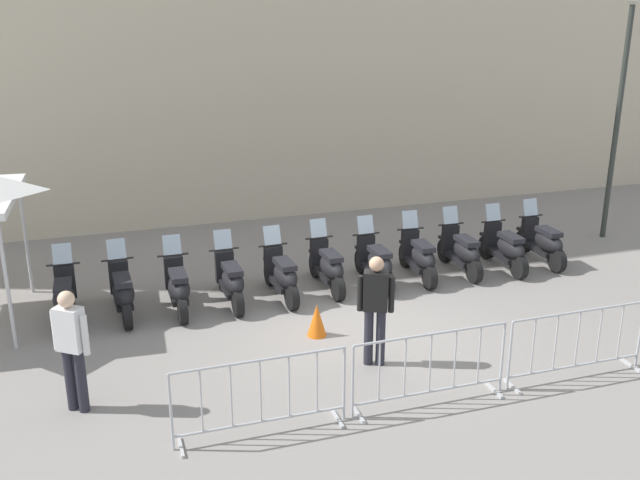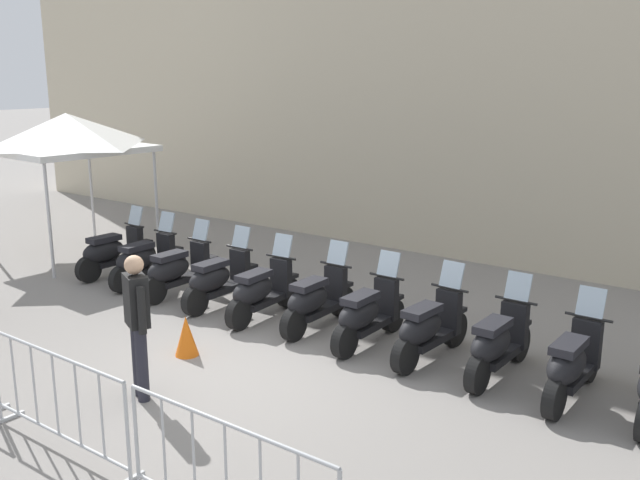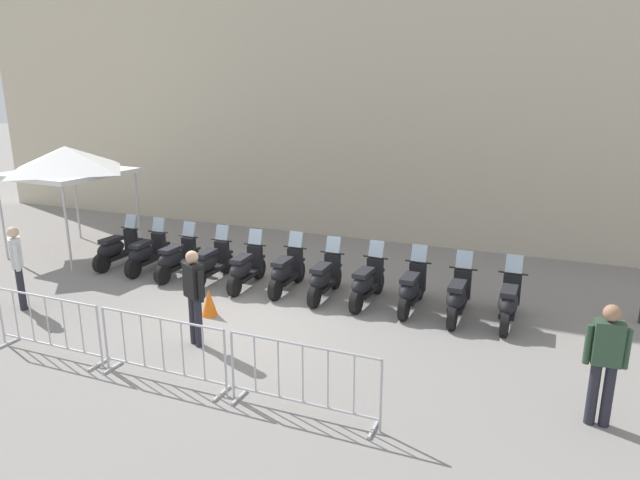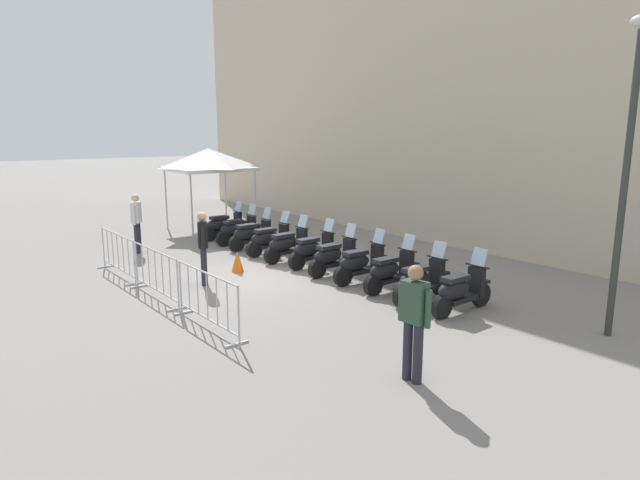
# 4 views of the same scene
# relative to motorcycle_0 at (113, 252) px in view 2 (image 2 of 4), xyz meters

# --- Properties ---
(ground_plane) EXTENTS (120.00, 120.00, 0.00)m
(ground_plane) POSITION_rel_motorcycle_0_xyz_m (4.82, -1.59, -0.45)
(ground_plane) COLOR gray
(motorcycle_0) EXTENTS (0.56, 1.72, 1.24)m
(motorcycle_0) POSITION_rel_motorcycle_0_xyz_m (0.00, 0.00, 0.00)
(motorcycle_0) COLOR black
(motorcycle_0) RESTS_ON ground
(motorcycle_1) EXTENTS (0.57, 1.73, 1.24)m
(motorcycle_1) POSITION_rel_motorcycle_0_xyz_m (0.95, 0.02, 0.00)
(motorcycle_1) COLOR black
(motorcycle_1) RESTS_ON ground
(motorcycle_2) EXTENTS (0.56, 1.72, 1.24)m
(motorcycle_2) POSITION_rel_motorcycle_0_xyz_m (1.89, 0.00, 0.00)
(motorcycle_2) COLOR black
(motorcycle_2) RESTS_ON ground
(motorcycle_3) EXTENTS (0.56, 1.73, 1.24)m
(motorcycle_3) POSITION_rel_motorcycle_0_xyz_m (2.83, 0.07, 0.00)
(motorcycle_3) COLOR black
(motorcycle_3) RESTS_ON ground
(motorcycle_4) EXTENTS (0.59, 1.72, 1.24)m
(motorcycle_4) POSITION_rel_motorcycle_0_xyz_m (3.78, 0.09, 0.00)
(motorcycle_4) COLOR black
(motorcycle_4) RESTS_ON ground
(motorcycle_5) EXTENTS (0.56, 1.73, 1.24)m
(motorcycle_5) POSITION_rel_motorcycle_0_xyz_m (4.71, 0.29, 0.00)
(motorcycle_5) COLOR black
(motorcycle_5) RESTS_ON ground
(motorcycle_6) EXTENTS (0.56, 1.73, 1.24)m
(motorcycle_6) POSITION_rel_motorcycle_0_xyz_m (5.65, 0.27, 0.00)
(motorcycle_6) COLOR black
(motorcycle_6) RESTS_ON ground
(motorcycle_7) EXTENTS (0.56, 1.72, 1.24)m
(motorcycle_7) POSITION_rel_motorcycle_0_xyz_m (6.59, 0.37, 0.00)
(motorcycle_7) COLOR black
(motorcycle_7) RESTS_ON ground
(motorcycle_8) EXTENTS (0.56, 1.72, 1.24)m
(motorcycle_8) POSITION_rel_motorcycle_0_xyz_m (7.53, 0.45, 0.00)
(motorcycle_8) COLOR black
(motorcycle_8) RESTS_ON ground
(motorcycle_9) EXTENTS (0.56, 1.73, 1.24)m
(motorcycle_9) POSITION_rel_motorcycle_0_xyz_m (8.48, 0.42, 0.00)
(motorcycle_9) COLOR black
(motorcycle_9) RESTS_ON ground
(barrier_segment_1) EXTENTS (2.26, 0.56, 1.07)m
(barrier_segment_1) POSITION_rel_motorcycle_0_xyz_m (4.96, -4.00, 0.07)
(barrier_segment_1) COLOR #B2B5B7
(barrier_segment_1) RESTS_ON ground
(officer_mid_plaza) EXTENTS (0.52, 0.34, 1.73)m
(officer_mid_plaza) POSITION_rel_motorcycle_0_xyz_m (4.60, -2.73, 0.53)
(officer_mid_plaza) COLOR #23232D
(officer_mid_plaza) RESTS_ON ground
(canopy_tent) EXTENTS (2.65, 2.65, 2.91)m
(canopy_tent) POSITION_rel_motorcycle_0_xyz_m (-1.92, 0.39, 2.06)
(canopy_tent) COLOR silver
(canopy_tent) RESTS_ON ground
(traffic_cone) EXTENTS (0.32, 0.32, 0.55)m
(traffic_cone) POSITION_rel_motorcycle_0_xyz_m (4.01, -1.57, -0.18)
(traffic_cone) COLOR orange
(traffic_cone) RESTS_ON ground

